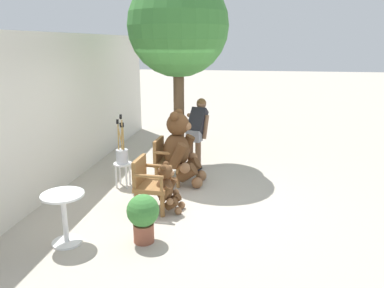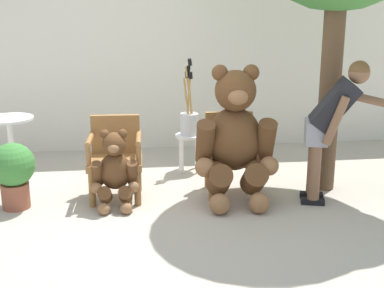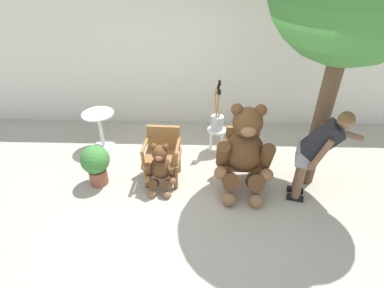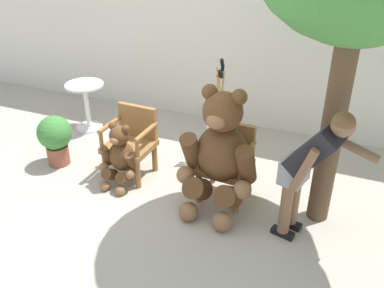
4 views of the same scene
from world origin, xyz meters
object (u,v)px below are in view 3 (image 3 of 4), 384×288
(wooden_chair_right, at_px, (242,155))
(wooden_chair_left, at_px, (163,153))
(brush_bucket, at_px, (217,120))
(round_side_table, at_px, (100,126))
(teddy_bear_large, at_px, (245,152))
(teddy_bear_small, at_px, (160,168))
(person_visitor, at_px, (318,149))
(potted_plant, at_px, (96,163))
(white_stool, at_px, (217,134))

(wooden_chair_right, bearing_deg, wooden_chair_left, 180.00)
(brush_bucket, height_order, round_side_table, brush_bucket)
(teddy_bear_large, relative_size, teddy_bear_small, 1.77)
(person_visitor, height_order, brush_bucket, person_visitor)
(wooden_chair_right, height_order, person_visitor, person_visitor)
(teddy_bear_small, xyz_separation_m, potted_plant, (-1.01, 0.09, 0.00))
(wooden_chair_right, relative_size, teddy_bear_small, 1.07)
(teddy_bear_large, relative_size, person_visitor, 0.96)
(round_side_table, bearing_deg, potted_plant, -78.08)
(wooden_chair_left, relative_size, white_stool, 1.87)
(white_stool, bearing_deg, potted_plant, -153.09)
(teddy_bear_small, distance_m, brush_bucket, 1.40)
(wooden_chair_left, relative_size, person_visitor, 0.58)
(wooden_chair_right, bearing_deg, brush_bucket, 114.76)
(wooden_chair_right, bearing_deg, potted_plant, -175.17)
(teddy_bear_large, relative_size, round_side_table, 1.98)
(teddy_bear_small, bearing_deg, potted_plant, 174.64)
(round_side_table, bearing_deg, wooden_chair_right, -18.60)
(person_visitor, bearing_deg, teddy_bear_large, 169.53)
(wooden_chair_right, xyz_separation_m, white_stool, (-0.36, 0.77, -0.11))
(wooden_chair_right, distance_m, brush_bucket, 0.87)
(wooden_chair_right, height_order, potted_plant, wooden_chair_right)
(white_stool, distance_m, potted_plant, 2.13)
(teddy_bear_large, relative_size, brush_bucket, 1.55)
(teddy_bear_small, distance_m, potted_plant, 1.01)
(teddy_bear_small, bearing_deg, brush_bucket, 50.04)
(potted_plant, bearing_deg, white_stool, 26.91)
(wooden_chair_left, distance_m, potted_plant, 1.03)
(teddy_bear_large, height_order, round_side_table, teddy_bear_large)
(teddy_bear_small, relative_size, white_stool, 1.75)
(person_visitor, relative_size, round_side_table, 2.06)
(brush_bucket, relative_size, round_side_table, 1.28)
(wooden_chair_left, distance_m, white_stool, 1.18)
(teddy_bear_small, xyz_separation_m, brush_bucket, (0.89, 1.06, 0.25))
(wooden_chair_right, xyz_separation_m, teddy_bear_small, (-1.24, -0.29, -0.07))
(wooden_chair_right, xyz_separation_m, potted_plant, (-2.25, -0.19, -0.07))
(wooden_chair_left, distance_m, person_visitor, 2.26)
(wooden_chair_left, bearing_deg, round_side_table, 145.98)
(round_side_table, bearing_deg, teddy_bear_small, -42.31)
(teddy_bear_small, bearing_deg, white_stool, 50.03)
(wooden_chair_right, relative_size, potted_plant, 1.26)
(wooden_chair_right, relative_size, brush_bucket, 0.93)
(teddy_bear_large, bearing_deg, round_side_table, 156.13)
(wooden_chair_left, relative_size, teddy_bear_small, 1.07)
(white_stool, relative_size, round_side_table, 0.64)
(wooden_chair_left, height_order, wooden_chair_right, same)
(teddy_bear_large, height_order, person_visitor, person_visitor)
(potted_plant, bearing_deg, teddy_bear_large, -1.73)
(teddy_bear_small, relative_size, brush_bucket, 0.87)
(teddy_bear_large, bearing_deg, wooden_chair_right, 88.36)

